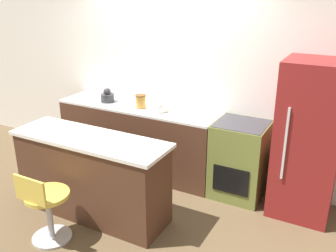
# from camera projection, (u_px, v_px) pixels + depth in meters

# --- Properties ---
(ground_plane) EXTENTS (14.00, 14.00, 0.00)m
(ground_plane) POSITION_uv_depth(u_px,v_px,m) (149.00, 184.00, 4.93)
(ground_plane) COLOR brown
(wall_back) EXTENTS (8.00, 0.06, 2.60)m
(wall_back) POSITION_uv_depth(u_px,v_px,m) (171.00, 77.00, 4.99)
(wall_back) COLOR white
(wall_back) RESTS_ON ground_plane
(back_counter) EXTENTS (2.26, 0.58, 0.94)m
(back_counter) POSITION_uv_depth(u_px,v_px,m) (139.00, 138.00, 5.17)
(back_counter) COLOR #4C2D1E
(back_counter) RESTS_ON ground_plane
(kitchen_island) EXTENTS (1.80, 0.58, 0.94)m
(kitchen_island) POSITION_uv_depth(u_px,v_px,m) (92.00, 176.00, 4.15)
(kitchen_island) COLOR #4C2D1E
(kitchen_island) RESTS_ON ground_plane
(oven_range) EXTENTS (0.61, 0.59, 0.94)m
(oven_range) POSITION_uv_depth(u_px,v_px,m) (239.00, 160.00, 4.53)
(oven_range) COLOR olive
(oven_range) RESTS_ON ground_plane
(refrigerator) EXTENTS (0.65, 0.65, 1.75)m
(refrigerator) POSITION_uv_depth(u_px,v_px,m) (308.00, 141.00, 4.04)
(refrigerator) COLOR maroon
(refrigerator) RESTS_ON ground_plane
(stool_chair) EXTENTS (0.45, 0.45, 0.79)m
(stool_chair) POSITION_uv_depth(u_px,v_px,m) (46.00, 208.00, 3.72)
(stool_chair) COLOR #B7B7BC
(stool_chair) RESTS_ON ground_plane
(kettle) EXTENTS (0.19, 0.19, 0.19)m
(kettle) POSITION_uv_depth(u_px,v_px,m) (107.00, 96.00, 5.14)
(kettle) COLOR #333338
(kettle) RESTS_ON back_counter
(mixing_bowl) EXTENTS (0.22, 0.22, 0.11)m
(mixing_bowl) POSITION_uv_depth(u_px,v_px,m) (159.00, 106.00, 4.79)
(mixing_bowl) COLOR white
(mixing_bowl) RESTS_ON back_counter
(canister_jar) EXTENTS (0.14, 0.14, 0.17)m
(canister_jar) POSITION_uv_depth(u_px,v_px,m) (141.00, 101.00, 4.90)
(canister_jar) COLOR #B77F33
(canister_jar) RESTS_ON back_counter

